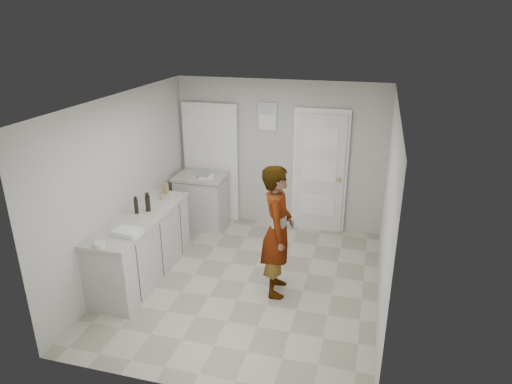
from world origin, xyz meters
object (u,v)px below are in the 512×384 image
(oil_cruet_a, at_px, (148,202))
(baking_dish, at_px, (127,232))
(egg_bowl, at_px, (100,245))
(oil_cruet_b, at_px, (136,205))
(person, at_px, (277,231))
(cake_mix_box, at_px, (165,189))
(spice_jar, at_px, (162,197))

(oil_cruet_a, bearing_deg, baking_dish, -83.31)
(baking_dish, relative_size, egg_bowl, 2.77)
(oil_cruet_b, xyz_separation_m, egg_bowl, (0.06, -0.98, -0.09))
(person, relative_size, oil_cruet_b, 7.05)
(cake_mix_box, relative_size, oil_cruet_b, 0.65)
(cake_mix_box, height_order, baking_dish, cake_mix_box)
(person, xyz_separation_m, cake_mix_box, (-1.89, 0.72, 0.13))
(oil_cruet_a, xyz_separation_m, egg_bowl, (-0.06, -1.09, -0.11))
(cake_mix_box, distance_m, oil_cruet_b, 0.77)
(cake_mix_box, bearing_deg, spice_jar, -68.64)
(cake_mix_box, height_order, oil_cruet_b, oil_cruet_b)
(person, distance_m, egg_bowl, 2.16)
(oil_cruet_a, xyz_separation_m, oil_cruet_b, (-0.12, -0.11, -0.01))
(spice_jar, bearing_deg, egg_bowl, -92.24)
(spice_jar, xyz_separation_m, egg_bowl, (-0.06, -1.51, -0.02))
(oil_cruet_a, height_order, baking_dish, oil_cruet_a)
(oil_cruet_b, relative_size, egg_bowl, 1.96)
(spice_jar, bearing_deg, oil_cruet_a, -89.84)
(oil_cruet_a, bearing_deg, oil_cruet_b, -135.53)
(person, relative_size, spice_jar, 21.96)
(cake_mix_box, bearing_deg, egg_bowl, -82.06)
(spice_jar, distance_m, oil_cruet_a, 0.43)
(person, distance_m, oil_cruet_a, 1.85)
(cake_mix_box, xyz_separation_m, spice_jar, (0.06, -0.23, -0.04))
(oil_cruet_a, relative_size, oil_cruet_b, 1.10)
(oil_cruet_a, height_order, oil_cruet_b, oil_cruet_a)
(spice_jar, bearing_deg, person, -14.91)
(person, height_order, baking_dish, person)
(baking_dish, bearing_deg, oil_cruet_b, 108.25)
(spice_jar, bearing_deg, oil_cruet_b, -102.08)
(baking_dish, bearing_deg, cake_mix_box, 95.85)
(spice_jar, distance_m, baking_dish, 1.14)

